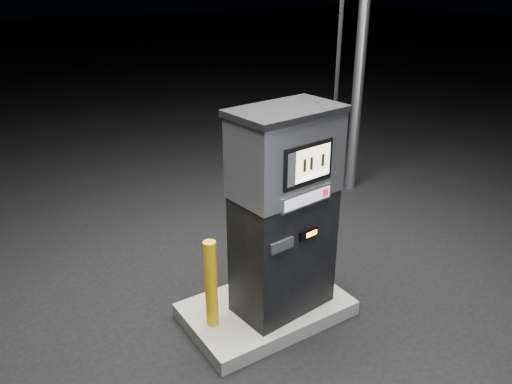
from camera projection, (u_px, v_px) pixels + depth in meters
ground at (266, 315)px, 5.07m from camera, size 80.00×80.00×0.00m
pump_island at (266, 309)px, 5.04m from camera, size 1.60×1.00×0.15m
fuel_dispenser at (285, 212)px, 4.58m from camera, size 1.13×0.69×4.15m
bollard_left at (211, 284)px, 4.54m from camera, size 0.16×0.16×0.88m
bollard_right at (301, 237)px, 5.21m from camera, size 0.15×0.15×1.03m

